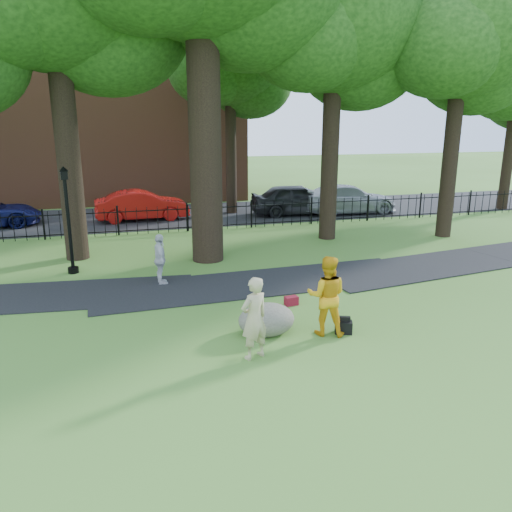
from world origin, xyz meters
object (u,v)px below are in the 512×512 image
object	(u,v)px
man	(327,296)
boulder	(266,317)
woman	(254,318)
red_sedan	(142,205)
lamppost	(69,222)

from	to	relation	value
man	boulder	size ratio (longest dim) A/B	1.41
woman	red_sedan	bearing A→B (deg)	-107.64
man	boulder	world-z (taller)	man
lamppost	red_sedan	bearing A→B (deg)	62.62
lamppost	red_sedan	distance (m)	9.08
boulder	woman	bearing A→B (deg)	-118.63
boulder	lamppost	world-z (taller)	lamppost
lamppost	boulder	bearing A→B (deg)	-63.24
lamppost	man	bearing A→B (deg)	-58.08
man	boulder	xyz separation A→B (m)	(-1.31, 0.41, -0.55)
woman	man	xyz separation A→B (m)	(1.93, 0.72, 0.05)
red_sedan	boulder	bearing A→B (deg)	-175.54
boulder	lamppost	size ratio (longest dim) A/B	0.39
man	boulder	bearing A→B (deg)	6.04
woman	man	size ratio (longest dim) A/B	0.94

